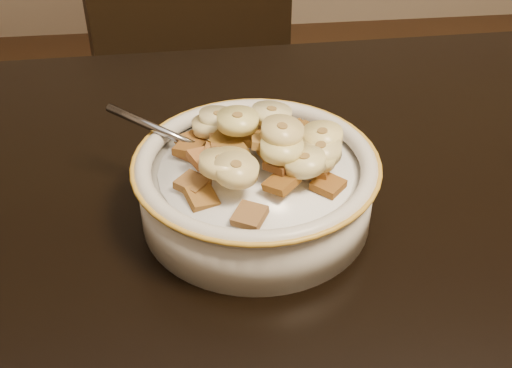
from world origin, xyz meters
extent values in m
cube|color=black|center=(-0.04, 0.81, 0.48)|extent=(0.54, 0.54, 0.96)
cylinder|color=beige|center=(-0.01, 0.14, 0.77)|extent=(0.18, 0.18, 0.04)
cylinder|color=white|center=(-0.01, 0.14, 0.79)|extent=(0.15, 0.15, 0.00)
ellipsoid|color=gray|center=(-0.03, 0.16, 0.80)|extent=(0.05, 0.05, 0.01)
cube|color=brown|center=(0.03, 0.18, 0.80)|extent=(0.03, 0.03, 0.01)
cube|color=brown|center=(-0.03, 0.17, 0.81)|extent=(0.03, 0.03, 0.01)
cube|color=#945723|center=(0.00, 0.19, 0.80)|extent=(0.03, 0.03, 0.01)
cube|color=brown|center=(-0.02, 0.08, 0.80)|extent=(0.03, 0.03, 0.01)
cube|color=brown|center=(0.04, 0.16, 0.80)|extent=(0.03, 0.03, 0.01)
cube|color=brown|center=(-0.04, 0.14, 0.81)|extent=(0.03, 0.03, 0.01)
cube|color=brown|center=(0.00, 0.13, 0.82)|extent=(0.02, 0.02, 0.01)
cube|color=brown|center=(-0.06, 0.18, 0.80)|extent=(0.03, 0.03, 0.01)
cube|color=brown|center=(-0.06, 0.17, 0.80)|extent=(0.03, 0.03, 0.01)
cube|color=#9B6233|center=(0.01, 0.16, 0.81)|extent=(0.03, 0.03, 0.01)
cube|color=olive|center=(-0.01, 0.16, 0.81)|extent=(0.03, 0.03, 0.01)
cube|color=brown|center=(0.00, 0.11, 0.80)|extent=(0.03, 0.03, 0.01)
cube|color=brown|center=(0.04, 0.11, 0.80)|extent=(0.03, 0.03, 0.01)
cube|color=brown|center=(0.01, 0.17, 0.81)|extent=(0.03, 0.03, 0.01)
cube|color=#8D5F25|center=(-0.03, 0.16, 0.81)|extent=(0.02, 0.02, 0.01)
cube|color=brown|center=(-0.01, 0.19, 0.80)|extent=(0.03, 0.03, 0.01)
cube|color=#986422|center=(-0.03, 0.18, 0.81)|extent=(0.03, 0.03, 0.01)
cube|color=brown|center=(-0.03, 0.14, 0.81)|extent=(0.03, 0.02, 0.01)
cube|color=#9A4E1A|center=(0.03, 0.13, 0.80)|extent=(0.03, 0.03, 0.01)
cube|color=#8F5A22|center=(0.03, 0.13, 0.80)|extent=(0.03, 0.03, 0.01)
cube|color=brown|center=(-0.03, 0.16, 0.81)|extent=(0.03, 0.03, 0.01)
cube|color=brown|center=(0.00, 0.14, 0.82)|extent=(0.02, 0.02, 0.01)
cube|color=brown|center=(0.03, 0.19, 0.80)|extent=(0.03, 0.03, 0.01)
cube|color=brown|center=(-0.04, 0.14, 0.81)|extent=(0.02, 0.03, 0.01)
cube|color=brown|center=(0.01, 0.13, 0.81)|extent=(0.03, 0.03, 0.01)
cube|color=#975A24|center=(0.04, 0.16, 0.80)|extent=(0.03, 0.03, 0.01)
cube|color=brown|center=(-0.06, 0.17, 0.80)|extent=(0.03, 0.03, 0.01)
cube|color=brown|center=(-0.05, 0.11, 0.80)|extent=(0.03, 0.03, 0.01)
cube|color=#9E6332|center=(-0.05, 0.14, 0.81)|extent=(0.03, 0.03, 0.01)
cube|color=brown|center=(-0.06, 0.12, 0.80)|extent=(0.03, 0.03, 0.01)
cube|color=#8B5D1E|center=(0.01, 0.14, 0.81)|extent=(0.03, 0.03, 0.01)
cylinder|color=#E8D881|center=(-0.03, 0.12, 0.82)|extent=(0.03, 0.03, 0.01)
cylinder|color=#F9E1A6|center=(-0.03, 0.19, 0.81)|extent=(0.04, 0.04, 0.01)
cylinder|color=#E0C071|center=(0.01, 0.14, 0.83)|extent=(0.03, 0.03, 0.02)
cylinder|color=beige|center=(0.02, 0.12, 0.81)|extent=(0.04, 0.04, 0.02)
cylinder|color=#E5D687|center=(0.04, 0.13, 0.81)|extent=(0.04, 0.04, 0.01)
cylinder|color=beige|center=(0.01, 0.18, 0.82)|extent=(0.04, 0.04, 0.01)
cylinder|color=#FFE5A2|center=(-0.04, 0.18, 0.81)|extent=(0.03, 0.03, 0.01)
cylinder|color=beige|center=(-0.03, 0.11, 0.82)|extent=(0.04, 0.04, 0.02)
cylinder|color=#ECDD77|center=(-0.02, 0.16, 0.83)|extent=(0.04, 0.04, 0.01)
cylinder|color=#DFC984|center=(0.01, 0.13, 0.82)|extent=(0.04, 0.04, 0.01)
cylinder|color=#FDDF8D|center=(-0.04, 0.12, 0.82)|extent=(0.03, 0.03, 0.01)
cylinder|color=#FFE885|center=(0.04, 0.15, 0.82)|extent=(0.04, 0.04, 0.01)
cylinder|color=#DCC673|center=(0.03, 0.13, 0.81)|extent=(0.04, 0.04, 0.01)
camera|label=1|loc=(-0.05, -0.24, 1.08)|focal=45.00mm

